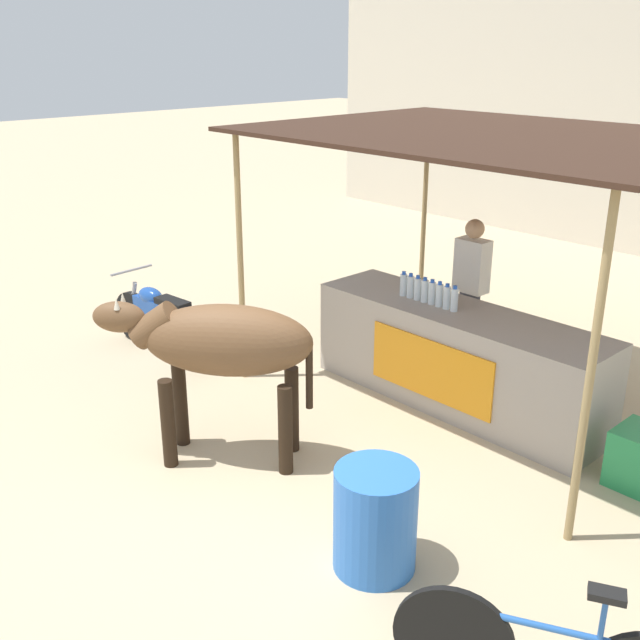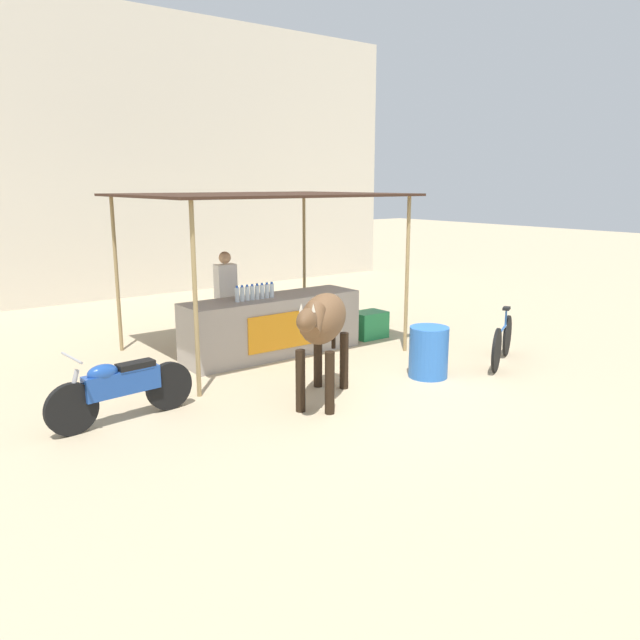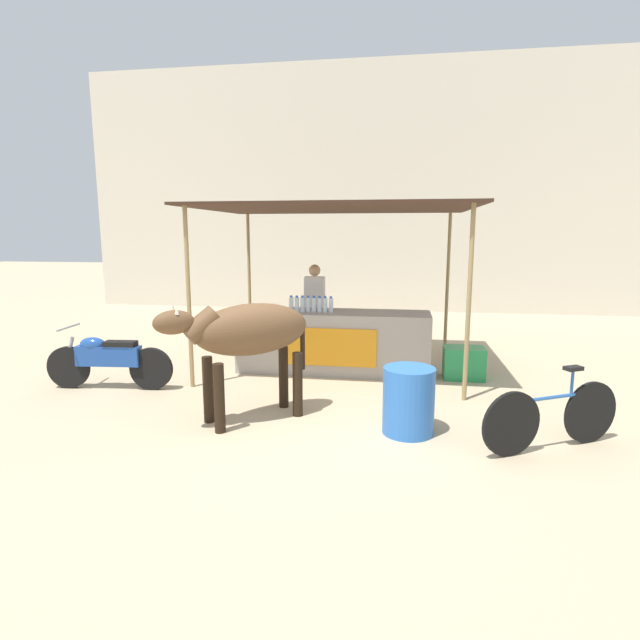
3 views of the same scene
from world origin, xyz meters
The scene contains 11 objects.
ground_plane centered at (0.00, 0.00, 0.00)m, with size 60.00×60.00×0.00m, color tan.
building_wall_far centered at (0.00, 8.94, 3.38)m, with size 16.00×0.50×6.77m, color beige.
stall_counter centered at (0.00, 2.20, 0.48)m, with size 3.00×0.82×0.96m.
stall_awning centered at (0.00, 2.50, 2.48)m, with size 4.20×3.20×2.58m.
water_bottle_row centered at (-0.35, 2.15, 1.07)m, with size 0.70×0.07×0.25m.
vendor_behind_counter centered at (-0.42, 2.95, 0.85)m, with size 0.34×0.22×1.65m.
cooler_box centered at (2.00, 2.10, 0.24)m, with size 0.60×0.44×0.48m, color #268C4C.
water_barrel centered at (1.14, -0.17, 0.37)m, with size 0.56×0.56×0.74m, color blue.
cow centered at (-0.71, -0.06, 1.03)m, with size 1.62×1.46×1.44m.
motorcycle_parked centered at (-3.02, 0.79, 0.43)m, with size 1.80×0.55×0.90m.
bicycle_leaning centered at (2.57, -0.37, 0.35)m, with size 1.49×0.81×0.85m.
Camera 3 is at (0.99, -5.47, 2.16)m, focal length 28.00 mm.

